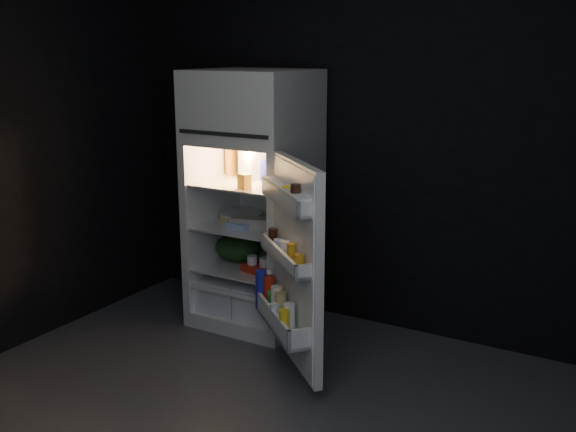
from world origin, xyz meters
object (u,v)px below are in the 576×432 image
Objects in this scene: refrigerator at (255,190)px; milk_jug at (253,162)px; egg_carton at (254,223)px; fridge_door at (292,267)px; yogurt_tray at (260,269)px.

milk_jug is (-0.04, 0.03, 0.19)m from refrigerator.
milk_jug is at bearing 137.04° from refrigerator.
milk_jug is at bearing 105.43° from egg_carton.
egg_carton is (-0.58, 0.50, 0.07)m from fridge_door.
yogurt_tray is at bearing -50.90° from refrigerator.
yogurt_tray is at bearing 138.49° from fridge_door.
yogurt_tray is (0.07, -0.04, -0.31)m from egg_carton.
milk_jug is 0.43m from egg_carton.
fridge_door is 0.73m from yogurt_tray.
fridge_door is at bearing -43.72° from refrigerator.
yogurt_tray is (-0.52, 0.46, -0.24)m from fridge_door.
fridge_door is (0.65, -0.62, -0.27)m from refrigerator.
fridge_door reaches higher than yogurt_tray.
milk_jug is at bearing 136.33° from fridge_door.
milk_jug reaches higher than yogurt_tray.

